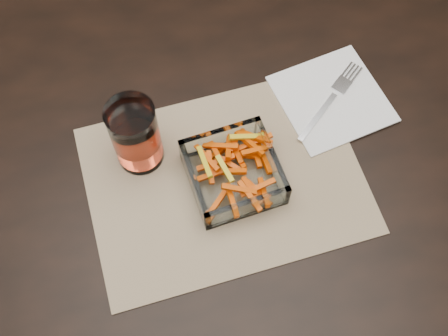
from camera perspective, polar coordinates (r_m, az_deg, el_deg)
The scene contains 6 objects.
dining_table at distance 1.03m, azimuth 2.81°, elevation -0.96°, with size 1.60×0.90×0.75m.
placemat at distance 0.93m, azimuth 0.07°, elevation -1.18°, with size 0.45×0.33×0.00m, color tan.
glass_bowl at distance 0.91m, azimuth 0.94°, elevation -0.57°, with size 0.16×0.16×0.06m.
tumbler at distance 0.91m, azimuth -8.94°, elevation 3.17°, with size 0.08×0.08×0.14m.
napkin at distance 1.02m, azimuth 10.90°, elevation 6.93°, with size 0.18×0.18×0.00m, color white.
fork at distance 1.02m, azimuth 10.86°, elevation 6.94°, with size 0.15×0.15×0.00m.
Camera 1 is at (-0.13, -0.41, 1.60)m, focal length 45.00 mm.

